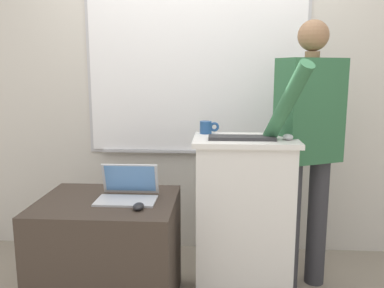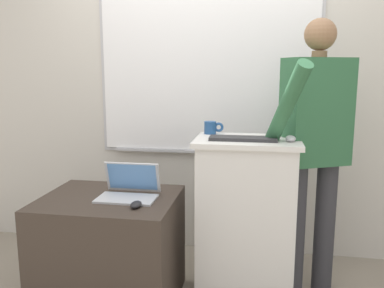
% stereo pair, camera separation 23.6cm
% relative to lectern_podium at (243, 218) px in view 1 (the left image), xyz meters
% --- Properties ---
extents(back_wall, '(6.40, 0.17, 2.95)m').
position_rel_lectern_podium_xyz_m(back_wall, '(-0.29, 0.77, 0.95)').
color(back_wall, beige).
rests_on(back_wall, ground_plane).
extents(lectern_podium, '(0.63, 0.45, 1.04)m').
position_rel_lectern_podium_xyz_m(lectern_podium, '(0.00, 0.00, 0.00)').
color(lectern_podium, silver).
rests_on(lectern_podium, ground_plane).
extents(side_desk, '(0.81, 0.67, 0.69)m').
position_rel_lectern_podium_xyz_m(side_desk, '(-0.82, -0.19, -0.18)').
color(side_desk, '#382D26').
rests_on(side_desk, ground_plane).
extents(person_presenter, '(0.58, 0.69, 1.75)m').
position_rel_lectern_podium_xyz_m(person_presenter, '(0.41, 0.14, 0.49)').
color(person_presenter, '#333338').
rests_on(person_presenter, ground_plane).
extents(laptop, '(0.35, 0.26, 0.20)m').
position_rel_lectern_podium_xyz_m(laptop, '(-0.70, -0.15, 0.22)').
color(laptop, '#B7BABF').
rests_on(laptop, side_desk).
extents(wireless_keyboard, '(0.40, 0.13, 0.02)m').
position_rel_lectern_podium_xyz_m(wireless_keyboard, '(-0.02, -0.06, 0.53)').
color(wireless_keyboard, '#2D2D30').
rests_on(wireless_keyboard, lectern_podium).
extents(computer_mouse_by_laptop, '(0.06, 0.10, 0.03)m').
position_rel_lectern_podium_xyz_m(computer_mouse_by_laptop, '(-0.60, -0.34, 0.18)').
color(computer_mouse_by_laptop, black).
rests_on(computer_mouse_by_laptop, side_desk).
extents(computer_mouse_by_keyboard, '(0.06, 0.10, 0.03)m').
position_rel_lectern_podium_xyz_m(computer_mouse_by_keyboard, '(0.25, -0.05, 0.53)').
color(computer_mouse_by_keyboard, '#BCBCC1').
rests_on(computer_mouse_by_keyboard, lectern_podium).
extents(coffee_mug, '(0.12, 0.08, 0.08)m').
position_rel_lectern_podium_xyz_m(coffee_mug, '(-0.24, 0.15, 0.56)').
color(coffee_mug, '#234C84').
rests_on(coffee_mug, lectern_podium).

